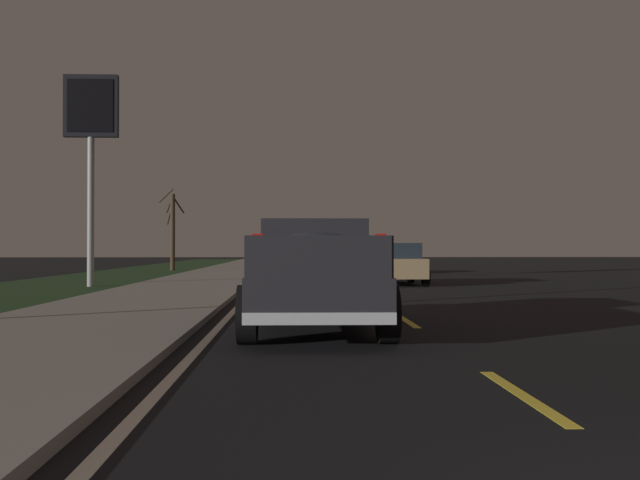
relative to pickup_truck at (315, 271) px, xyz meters
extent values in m
plane|color=black|center=(17.85, -1.75, -0.98)|extent=(144.00, 144.00, 0.00)
cube|color=gray|center=(17.85, 3.95, -0.92)|extent=(108.00, 4.00, 0.12)
cube|color=#1E3819|center=(17.85, 8.95, -0.98)|extent=(108.00, 6.00, 0.01)
cube|color=yellow|center=(-5.37, -1.75, -0.98)|extent=(2.40, 0.14, 0.01)
cube|color=yellow|center=(1.20, -1.75, -0.98)|extent=(2.40, 0.14, 0.01)
cube|color=yellow|center=(7.91, -1.75, -0.98)|extent=(2.40, 0.14, 0.01)
cube|color=yellow|center=(13.64, -1.75, -0.98)|extent=(2.40, 0.14, 0.01)
cube|color=yellow|center=(19.45, -1.75, -0.98)|extent=(2.40, 0.14, 0.01)
cube|color=yellow|center=(26.22, -1.75, -0.98)|extent=(2.40, 0.14, 0.01)
cube|color=yellow|center=(32.71, -1.75, -0.98)|extent=(2.40, 0.14, 0.01)
cube|color=yellow|center=(38.17, -1.75, -0.98)|extent=(2.40, 0.14, 0.01)
cube|color=yellow|center=(43.57, -1.75, -0.98)|extent=(2.40, 0.14, 0.01)
cube|color=yellow|center=(49.17, -1.75, -0.98)|extent=(2.40, 0.14, 0.01)
cube|color=yellow|center=(55.80, -1.75, -0.98)|extent=(2.40, 0.14, 0.01)
cube|color=yellow|center=(62.11, -1.75, -0.98)|extent=(2.40, 0.14, 0.01)
cube|color=yellow|center=(68.36, -1.75, -0.98)|extent=(2.40, 0.14, 0.01)
cube|color=silver|center=(17.85, 1.65, -0.98)|extent=(108.00, 0.14, 0.01)
cube|color=#232328|center=(-0.06, 0.00, -0.31)|extent=(5.42, 2.06, 0.60)
cube|color=#232328|center=(1.13, -0.01, 0.44)|extent=(2.18, 1.87, 0.90)
cube|color=#1E2833|center=(0.08, 0.00, 0.49)|extent=(0.06, 1.44, 0.50)
cube|color=#232328|center=(-1.13, 0.95, 0.27)|extent=(3.02, 0.12, 0.56)
cube|color=#232328|center=(-1.15, -0.93, 0.27)|extent=(3.02, 0.12, 0.56)
cube|color=#232328|center=(-2.72, 0.03, 0.27)|extent=(0.10, 1.88, 0.56)
cube|color=silver|center=(-2.72, 0.03, -0.53)|extent=(0.14, 2.00, 0.16)
cube|color=red|center=(-2.70, 0.83, 0.47)|extent=(0.06, 0.14, 0.20)
cube|color=red|center=(-2.72, -0.77, 0.47)|extent=(0.06, 0.14, 0.20)
ellipsoid|color=#232833|center=(-1.14, 0.01, 0.31)|extent=(2.61, 1.55, 0.64)
sphere|color=silver|center=(-0.63, 0.37, 0.17)|extent=(0.40, 0.40, 0.40)
sphere|color=beige|center=(-1.74, -0.28, 0.15)|extent=(0.34, 0.34, 0.34)
cylinder|color=black|center=(1.74, 0.98, -0.56)|extent=(0.84, 0.28, 0.84)
cylinder|color=black|center=(1.71, -1.02, -0.56)|extent=(0.84, 0.28, 0.84)
cylinder|color=black|center=(-1.83, 1.02, -0.56)|extent=(0.84, 0.28, 0.84)
cylinder|color=black|center=(-1.85, -0.98, -0.56)|extent=(0.84, 0.28, 0.84)
cube|color=#9E845B|center=(14.24, -3.43, -0.35)|extent=(4.41, 1.82, 0.70)
cube|color=#1E2833|center=(13.99, -3.43, 0.28)|extent=(2.47, 1.59, 0.56)
cylinder|color=black|center=(15.73, -2.53, -0.64)|extent=(0.68, 0.22, 0.68)
cylinder|color=black|center=(15.74, -4.33, -0.64)|extent=(0.68, 0.22, 0.68)
cylinder|color=black|center=(12.74, -2.54, -0.64)|extent=(0.68, 0.22, 0.68)
cylinder|color=black|center=(12.75, -4.34, -0.64)|extent=(0.68, 0.22, 0.68)
cube|color=red|center=(12.09, -3.44, -0.30)|extent=(0.09, 1.51, 0.10)
cube|color=black|center=(25.23, -3.47, -0.35)|extent=(4.41, 1.83, 0.70)
cube|color=#1E2833|center=(24.98, -3.47, 0.28)|extent=(2.48, 1.60, 0.56)
cylinder|color=black|center=(26.73, -2.58, -0.64)|extent=(0.68, 0.22, 0.68)
cylinder|color=black|center=(26.72, -4.38, -0.64)|extent=(0.68, 0.22, 0.68)
cylinder|color=black|center=(23.74, -2.56, -0.64)|extent=(0.68, 0.22, 0.68)
cylinder|color=black|center=(23.72, -4.36, -0.64)|extent=(0.68, 0.22, 0.68)
cube|color=red|center=(23.08, -3.45, -0.30)|extent=(0.09, 1.51, 0.10)
cylinder|color=#99999E|center=(13.02, 7.49, 2.76)|extent=(0.24, 0.24, 7.47)
cube|color=black|center=(13.02, 7.49, 5.39)|extent=(0.24, 1.90, 2.20)
cube|color=black|center=(12.89, 7.49, 5.39)|extent=(0.04, 1.60, 1.87)
cylinder|color=#423323|center=(30.37, 7.59, 1.32)|extent=(0.28, 0.28, 4.60)
cylinder|color=#423323|center=(30.50, 8.01, 3.54)|extent=(0.30, 0.92, 0.88)
cylinder|color=#423323|center=(30.68, 7.31, 3.00)|extent=(0.68, 0.69, 1.12)
cylinder|color=#423323|center=(30.87, 7.84, 3.06)|extent=(1.03, 0.65, 1.09)
cylinder|color=#423323|center=(30.87, 7.83, 2.49)|extent=(1.05, 0.60, 1.39)
camera|label=1|loc=(-11.75, 0.38, 0.39)|focal=39.07mm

